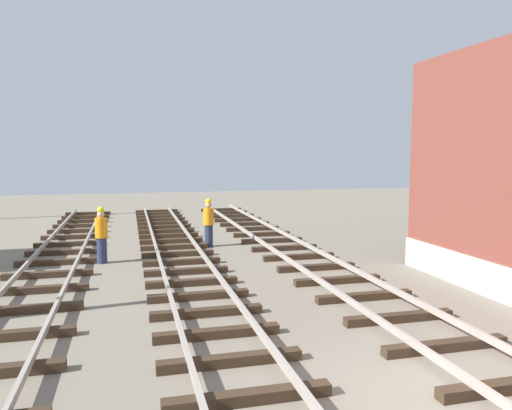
{
  "coord_description": "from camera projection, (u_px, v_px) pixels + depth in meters",
  "views": [
    {
      "loc": [
        -4.21,
        -5.96,
        3.61
      ],
      "look_at": [
        0.14,
        10.93,
        1.77
      ],
      "focal_mm": 34.66,
      "sensor_mm": 36.0,
      "label": 1
    }
  ],
  "objects": [
    {
      "name": "track_worker_foreground",
      "position": [
        209.0,
        223.0,
        19.03
      ],
      "size": [
        0.4,
        0.4,
        1.87
      ],
      "color": "#262D4C",
      "rests_on": "ground"
    },
    {
      "name": "track_worker_distant",
      "position": [
        101.0,
        235.0,
        16.16
      ],
      "size": [
        0.4,
        0.4,
        1.87
      ],
      "color": "#262D4C",
      "rests_on": "ground"
    },
    {
      "name": "track_near_building",
      "position": [
        511.0,
        383.0,
        7.48
      ],
      "size": [
        2.5,
        50.03,
        0.32
      ],
      "color": "#38281C",
      "rests_on": "ground"
    },
    {
      "name": "ground_plane",
      "position": [
        434.0,
        403.0,
        7.17
      ],
      "size": [
        80.0,
        80.0,
        0.0
      ],
      "primitive_type": "plane",
      "color": "slate"
    }
  ]
}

